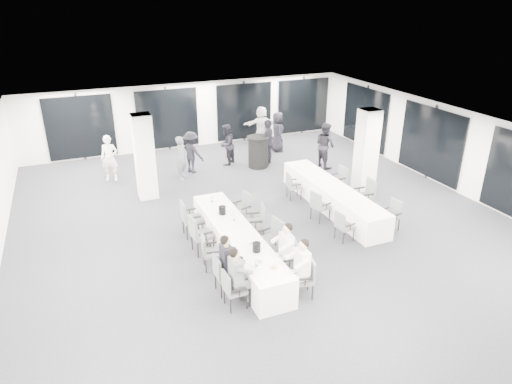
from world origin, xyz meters
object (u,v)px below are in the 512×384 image
chair_main_right_second (290,258)px  chair_side_right_far (339,178)px  chair_side_left_far (292,184)px  chair_side_right_near (392,213)px  standing_guest_d (268,139)px  chair_main_left_mid (209,250)px  chair_main_right_near (306,276)px  chair_main_left_far (189,217)px  standing_guest_e (278,129)px  chair_main_right_fourth (258,220)px  standing_guest_g (109,155)px  chair_side_right_mid (366,193)px  chair_main_left_near (232,287)px  chair_side_left_mid (319,205)px  chair_side_left_near (343,224)px  chair_main_right_far (244,207)px  standing_guest_h (325,142)px  banquet_table_side (332,197)px  chair_main_left_fourth (199,233)px  standing_guest_f (261,123)px  chair_main_right_mid (273,236)px  banquet_table_main (237,244)px  standing_guest_b (226,142)px  ice_bucket_near (257,247)px  standing_guest_a (182,155)px  standing_guest_c (191,150)px  cocktail_table (258,152)px

chair_main_right_second → chair_side_right_far: (3.77, 3.87, 0.01)m
chair_side_left_far → chair_side_right_near: bearing=36.3°
standing_guest_d → chair_main_left_mid: bearing=5.9°
chair_main_left_mid → chair_main_right_near: size_ratio=0.97×
chair_main_left_far → standing_guest_e: standing_guest_e is taller
chair_main_right_second → chair_main_right_fourth: size_ratio=0.91×
standing_guest_g → chair_side_right_mid: bearing=-20.9°
chair_main_left_near → chair_side_left_mid: 4.74m
chair_side_left_near → standing_guest_g: 8.82m
chair_main_right_far → chair_side_right_far: (3.77, 0.85, -0.01)m
chair_side_left_mid → standing_guest_h: size_ratio=0.46×
banquet_table_side → chair_main_left_fourth: (-4.61, -1.05, 0.21)m
chair_main_left_far → standing_guest_f: size_ratio=0.54×
chair_side_left_far → standing_guest_h: standing_guest_h is taller
standing_guest_g → standing_guest_h: bearing=5.8°
banquet_table_side → chair_side_right_mid: bearing=-35.9°
chair_main_right_mid → banquet_table_main: bearing=59.5°
standing_guest_b → standing_guest_d: standing_guest_d is taller
banquet_table_main → chair_main_right_mid: size_ratio=4.86×
chair_main_right_second → standing_guest_f: 10.68m
standing_guest_d → ice_bucket_near: size_ratio=9.20×
banquet_table_side → chair_side_left_far: chair_side_left_far is taller
ice_bucket_near → standing_guest_h: bearing=48.4°
standing_guest_h → chair_main_right_mid: bearing=129.8°
chair_side_left_far → standing_guest_a: 4.27m
chair_main_left_mid → standing_guest_c: 6.76m
chair_main_right_near → chair_side_right_far: bearing=-25.5°
chair_side_left_far → chair_side_right_near: chair_side_right_near is taller
chair_side_left_far → standing_guest_b: size_ratio=0.47×
chair_main_left_far → chair_main_right_far: size_ratio=1.09×
chair_side_left_near → standing_guest_d: 6.45m
standing_guest_b → standing_guest_g: (-4.41, 0.04, 0.02)m
banquet_table_side → standing_guest_a: size_ratio=2.78×
chair_main_right_far → chair_side_left_near: (2.11, -1.99, -0.05)m
chair_side_right_near → chair_side_right_far: size_ratio=0.95×
standing_guest_g → chair_side_left_mid: bearing=-28.8°
chair_main_left_far → standing_guest_a: size_ratio=0.57×
banquet_table_side → standing_guest_e: size_ratio=2.61×
cocktail_table → chair_side_right_far: 3.73m
chair_side_right_mid → standing_guest_h: standing_guest_h is taller
chair_main_right_near → chair_main_right_mid: 1.80m
chair_side_left_mid → standing_guest_g: (-5.30, 5.73, 0.42)m
cocktail_table → chair_side_left_near: bearing=-91.3°
chair_main_left_near → chair_main_left_fourth: 2.46m
chair_main_left_far → standing_guest_h: size_ratio=0.51×
chair_side_left_near → standing_guest_h: (2.52, 5.28, 0.51)m
standing_guest_a → standing_guest_b: (1.98, 0.79, 0.02)m
standing_guest_a → standing_guest_c: (0.48, 0.48, -0.01)m
chair_main_right_near → chair_side_left_mid: 3.77m
chair_main_right_near → standing_guest_c: size_ratio=0.51×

